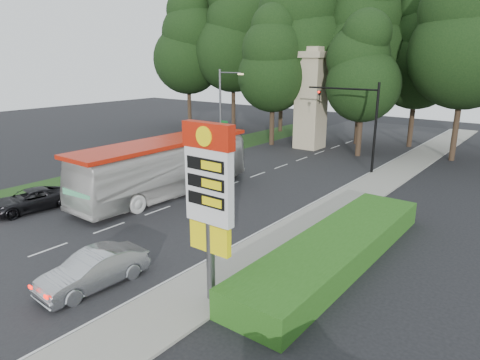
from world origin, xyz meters
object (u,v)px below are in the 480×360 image
Objects in this scene: monument at (311,98)px; transit_bus at (165,168)px; gas_station_pylon at (209,190)px; streetlight_signs at (222,108)px; suv_charcoal at (30,200)px; traffic_signal_mast at (360,114)px; sedan_silver at (94,270)px.

monument is 0.75× the size of transit_bus.
transit_bus is at bearing -89.97° from monument.
streetlight_signs is (-16.19, 20.01, -0.01)m from gas_station_pylon.
transit_bus reaches higher than suv_charcoal.
streetlight_signs is 0.80× the size of monument.
traffic_signal_mast reaches higher than suv_charcoal.
monument reaches higher than transit_bus.
sedan_silver reaches higher than suv_charcoal.
sedan_silver is (6.77, -30.13, -4.36)m from monument.
sedan_silver is (-0.91, -24.13, -3.93)m from traffic_signal_mast.
suv_charcoal is (-15.40, 0.82, -3.79)m from gas_station_pylon.
gas_station_pylon reaches higher than suv_charcoal.
traffic_signal_mast is 24.61m from suv_charcoal.
sedan_silver is (-4.43, -2.13, -3.71)m from gas_station_pylon.
monument is 2.23× the size of sedan_silver.
streetlight_signs reaches higher than suv_charcoal.
traffic_signal_mast is at bearing 90.44° from sedan_silver.
transit_bus is 2.86× the size of suv_charcoal.
streetlight_signs is 19.58m from suv_charcoal.
monument is at bearing 89.19° from suv_charcoal.
transit_bus is (0.01, -19.97, -3.23)m from monument.
gas_station_pylon is 6.15m from sedan_silver.
monument is 20.23m from transit_bus.
streetlight_signs is (-12.67, -1.99, -0.23)m from traffic_signal_mast.
suv_charcoal is (-4.21, -7.21, -1.22)m from transit_bus.
traffic_signal_mast is at bearing 8.92° from streetlight_signs.
streetlight_signs is at bearing 128.96° from gas_station_pylon.
suv_charcoal is (0.79, -19.19, -3.79)m from streetlight_signs.
traffic_signal_mast is at bearing -38.00° from monument.
gas_station_pylon is at bearing -35.06° from transit_bus.
monument is (-7.68, 6.00, 0.43)m from traffic_signal_mast.
gas_station_pylon is 15.88m from suv_charcoal.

